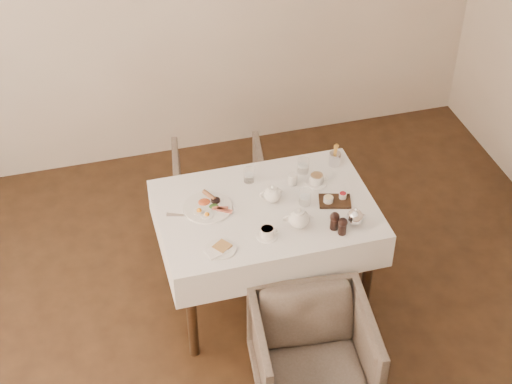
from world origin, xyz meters
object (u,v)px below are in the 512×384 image
at_px(armchair_far, 219,190).
at_px(teapot_centre, 272,193).
at_px(table, 266,222).
at_px(armchair_near, 313,355).
at_px(breakfast_plate, 208,207).

distance_m(armchair_far, teapot_centre, 0.92).
distance_m(table, armchair_near, 0.85).
bearing_deg(armchair_far, breakfast_plate, 81.39).
bearing_deg(teapot_centre, breakfast_plate, 176.23).
bearing_deg(armchair_far, armchair_near, 104.83).
relative_size(armchair_near, armchair_far, 1.04).
xyz_separation_m(armchair_near, breakfast_plate, (-0.38, 0.86, 0.46)).
relative_size(table, breakfast_plate, 4.39).
bearing_deg(teapot_centre, armchair_near, -88.04).
distance_m(table, breakfast_plate, 0.37).
xyz_separation_m(table, teapot_centre, (0.05, 0.05, 0.18)).
distance_m(armchair_near, armchair_far, 1.57).
bearing_deg(armchair_near, teapot_centre, 96.20).
height_order(table, teapot_centre, teapot_centre).
bearing_deg(breakfast_plate, table, -16.27).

